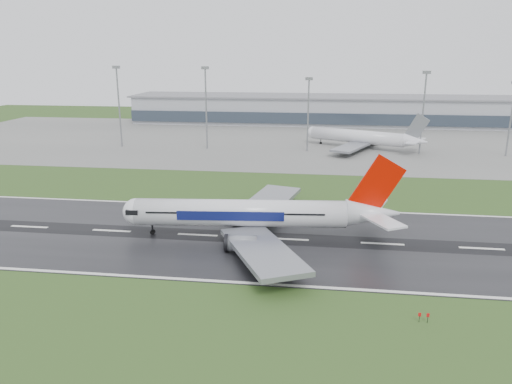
# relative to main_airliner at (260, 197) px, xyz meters

# --- Properties ---
(ground) EXTENTS (520.00, 520.00, 0.00)m
(ground) POSITION_rel_main_airliner_xyz_m (26.27, -1.19, -8.96)
(ground) COLOR #284619
(ground) RESTS_ON ground
(runway) EXTENTS (400.00, 45.00, 0.10)m
(runway) POSITION_rel_main_airliner_xyz_m (26.27, -1.19, -8.91)
(runway) COLOR black
(runway) RESTS_ON ground
(apron) EXTENTS (400.00, 130.00, 0.08)m
(apron) POSITION_rel_main_airliner_xyz_m (26.27, 123.81, -8.92)
(apron) COLOR slate
(apron) RESTS_ON ground
(terminal) EXTENTS (240.00, 36.00, 15.00)m
(terminal) POSITION_rel_main_airliner_xyz_m (26.27, 183.81, -1.46)
(terminal) COLOR #90939B
(terminal) RESTS_ON ground
(main_airliner) EXTENTS (64.91, 62.32, 17.73)m
(main_airliner) POSITION_rel_main_airliner_xyz_m (0.00, 0.00, 0.00)
(main_airliner) COLOR silver
(main_airliner) RESTS_ON runway
(parked_airliner) EXTENTS (69.10, 67.31, 15.59)m
(parked_airliner) POSITION_rel_main_airliner_xyz_m (29.96, 108.12, -1.09)
(parked_airliner) COLOR silver
(parked_airliner) RESTS_ON apron
(floodmast_0) EXTENTS (0.64, 0.64, 32.79)m
(floodmast_0) POSITION_rel_main_airliner_xyz_m (-72.41, 98.81, 7.43)
(floodmast_0) COLOR gray
(floodmast_0) RESTS_ON ground
(floodmast_1) EXTENTS (0.64, 0.64, 32.65)m
(floodmast_1) POSITION_rel_main_airliner_xyz_m (-34.69, 98.81, 7.36)
(floodmast_1) COLOR gray
(floodmast_1) RESTS_ON ground
(floodmast_2) EXTENTS (0.64, 0.64, 28.62)m
(floodmast_2) POSITION_rel_main_airliner_xyz_m (7.37, 98.81, 5.35)
(floodmast_2) COLOR gray
(floodmast_2) RESTS_ON ground
(floodmast_3) EXTENTS (0.64, 0.64, 31.28)m
(floodmast_3) POSITION_rel_main_airliner_xyz_m (52.16, 98.81, 6.68)
(floodmast_3) COLOR gray
(floodmast_3) RESTS_ON ground
(floodmast_4) EXTENTS (0.64, 0.64, 27.75)m
(floodmast_4) POSITION_rel_main_airliner_xyz_m (85.00, 98.81, 4.91)
(floodmast_4) COLOR gray
(floodmast_4) RESTS_ON ground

